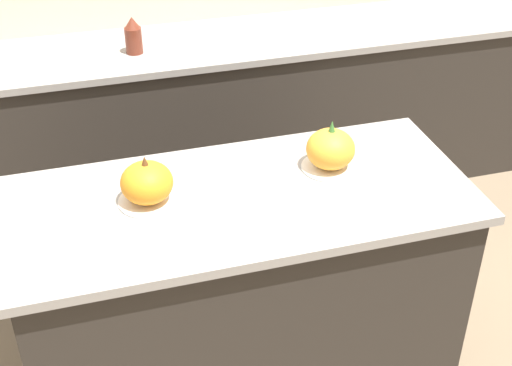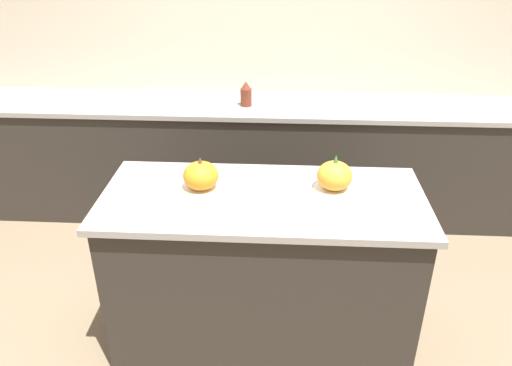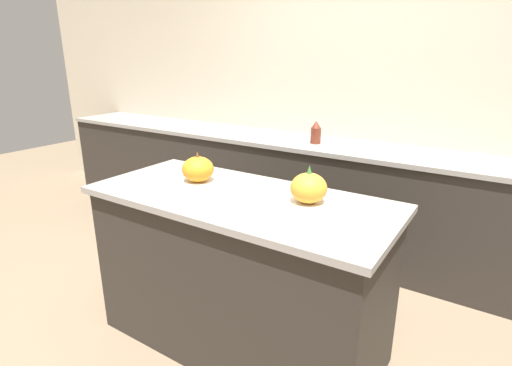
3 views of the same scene
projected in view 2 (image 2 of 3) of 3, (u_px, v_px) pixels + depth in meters
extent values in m
plane|color=#847056|center=(262.00, 332.00, 2.90)|extent=(12.00, 12.00, 0.00)
cube|color=beige|center=(273.00, 48.00, 3.81)|extent=(8.00, 0.06, 2.50)
cube|color=#2D2823|center=(262.00, 272.00, 2.70)|extent=(1.56, 0.66, 0.87)
cube|color=gray|center=(263.00, 199.00, 2.48)|extent=(1.62, 0.72, 0.03)
cube|color=#2D2823|center=(270.00, 162.00, 3.90)|extent=(6.00, 0.56, 0.88)
cube|color=gray|center=(271.00, 106.00, 3.69)|extent=(6.00, 0.60, 0.03)
cylinder|color=white|center=(202.00, 189.00, 2.54)|extent=(0.21, 0.21, 0.01)
ellipsoid|color=orange|center=(201.00, 176.00, 2.50)|extent=(0.18, 0.18, 0.14)
cone|color=brown|center=(200.00, 160.00, 2.46)|extent=(0.03, 0.03, 0.04)
cylinder|color=white|center=(333.00, 189.00, 2.53)|extent=(0.21, 0.21, 0.01)
ellipsoid|color=orange|center=(335.00, 176.00, 2.49)|extent=(0.18, 0.18, 0.15)
cone|color=#38702D|center=(336.00, 159.00, 2.45)|extent=(0.03, 0.03, 0.05)
cylinder|color=maroon|center=(246.00, 97.00, 3.62)|extent=(0.08, 0.08, 0.13)
cone|color=maroon|center=(246.00, 85.00, 3.57)|extent=(0.07, 0.07, 0.05)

